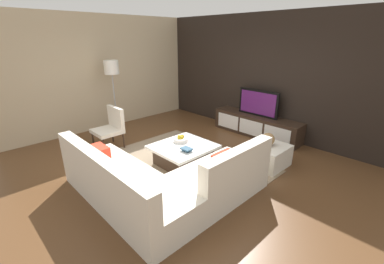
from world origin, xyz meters
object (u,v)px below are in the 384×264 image
fruit_bowl (181,139)px  decorative_ball (268,139)px  television (258,103)px  sectional_couch (160,182)px  book_stack (187,149)px  coffee_table (183,154)px  media_console (256,125)px  ottoman (266,155)px  floor_lamp (112,71)px  accent_chair_near (111,125)px

fruit_bowl → decorative_ball: size_ratio=1.19×
fruit_bowl → television: bearing=82.7°
sectional_couch → book_stack: 0.97m
coffee_table → decorative_ball: decorative_ball is taller
media_console → television: (0.00, 0.00, 0.56)m
coffee_table → book_stack: 0.33m
fruit_bowl → coffee_table: bearing=-28.8°
sectional_couch → book_stack: (-0.38, 0.89, 0.12)m
television → ottoman: (1.00, -1.20, -0.61)m
floor_lamp → fruit_bowl: 2.58m
television → fruit_bowl: (-0.28, -2.20, -0.38)m
television → sectional_couch: size_ratio=0.42×
television → book_stack: size_ratio=5.28×
coffee_table → ottoman: bearing=44.8°
television → floor_lamp: size_ratio=0.59×
sectional_couch → floor_lamp: (-3.14, 1.03, 1.21)m
decorative_ball → book_stack: decorative_ball is taller
accent_chair_near → fruit_bowl: size_ratio=3.11×
fruit_bowl → ottoman: bearing=37.7°
sectional_couch → fruit_bowl: size_ratio=8.70×
television → fruit_bowl: 2.25m
floor_lamp → fruit_bowl: size_ratio=6.27×
media_console → television: 0.56m
accent_chair_near → floor_lamp: bearing=150.0°
media_console → television: television is taller
media_console → coffee_table: bearing=-92.5°
sectional_couch → accent_chair_near: size_ratio=2.80×
television → decorative_ball: television is taller
media_console → accent_chair_near: 3.38m
ottoman → decorative_ball: decorative_ball is taller
media_console → accent_chair_near: (-1.79, -2.85, 0.24)m
fruit_bowl → decorative_ball: (1.28, 0.99, 0.09)m
ottoman → book_stack: bearing=-125.8°
media_console → ottoman: bearing=-50.2°
television → accent_chair_near: (-1.79, -2.85, -0.32)m
coffee_table → ottoman: 1.55m
ottoman → decorative_ball: 0.32m
television → decorative_ball: (1.00, -1.20, -0.29)m
coffee_table → decorative_ball: bearing=44.8°
television → coffee_table: size_ratio=0.97×
fruit_bowl → decorative_ball: 1.62m
sectional_couch → television: bearing=98.7°
floor_lamp → sectional_couch: bearing=-18.1°
sectional_couch → book_stack: size_ratio=12.49×
coffee_table → fruit_bowl: bearing=151.2°
media_console → accent_chair_near: bearing=-122.1°
media_console → book_stack: size_ratio=11.30×
sectional_couch → accent_chair_near: (-2.30, 0.45, 0.20)m
media_console → decorative_ball: bearing=-50.2°
television → sectional_couch: bearing=-81.3°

